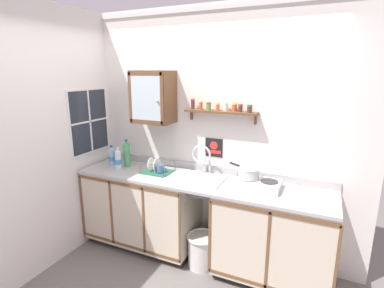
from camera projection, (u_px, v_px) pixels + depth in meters
floor at (183, 278)px, 2.98m from camera, size 5.74×5.74×0.00m
back_wall at (210, 134)px, 3.26m from camera, size 3.34×0.07×2.69m
side_wall_left at (46, 141)px, 2.98m from camera, size 0.05×3.46×2.69m
lower_cabinet_run at (143, 209)px, 3.48m from camera, size 1.31×0.60×0.90m
lower_cabinet_run_right at (273, 238)px, 2.87m from camera, size 1.12×0.60×0.90m
countertop at (198, 181)px, 3.08m from camera, size 2.70×0.62×0.03m
backsplash at (208, 168)px, 3.32m from camera, size 2.70×0.02×0.08m
sink at (197, 179)px, 3.13m from camera, size 0.60×0.45×0.47m
hot_plate_stove at (258, 184)px, 2.85m from camera, size 0.42×0.29×0.08m
saucepan at (249, 172)px, 2.89m from camera, size 0.35×0.26×0.11m
bottle_soda_green_0 at (127, 154)px, 3.48m from camera, size 0.08×0.08×0.32m
bottle_water_clear_1 at (118, 159)px, 3.40m from camera, size 0.07×0.07×0.25m
bottle_water_blue_2 at (112, 156)px, 3.54m from camera, size 0.07×0.07×0.24m
dish_rack at (157, 170)px, 3.29m from camera, size 0.34×0.25×0.17m
mug at (160, 169)px, 3.24m from camera, size 0.10×0.10×0.10m
wall_cabinet at (153, 97)px, 3.25m from camera, size 0.44×0.33×0.57m
spice_shelf at (221, 110)px, 3.04m from camera, size 0.77×0.14×0.23m
warning_sign at (214, 148)px, 3.24m from camera, size 0.20×0.01×0.21m
window at (89, 121)px, 3.45m from camera, size 0.03×0.61×0.75m
trash_bin at (202, 250)px, 3.13m from camera, size 0.33×0.33×0.36m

